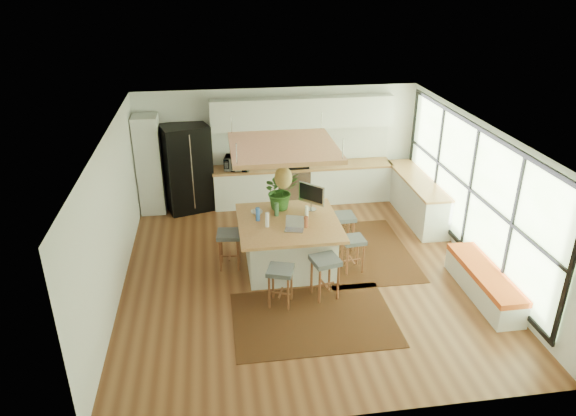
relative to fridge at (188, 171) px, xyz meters
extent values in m
plane|color=brown|center=(2.13, -3.19, -0.93)|extent=(7.00, 7.00, 0.00)
plane|color=white|center=(2.13, -3.19, 1.78)|extent=(7.00, 7.00, 0.00)
plane|color=white|center=(2.13, 0.31, 0.42)|extent=(6.50, 0.00, 6.50)
plane|color=white|center=(2.13, -6.69, 0.42)|extent=(6.50, 0.00, 6.50)
plane|color=white|center=(-1.12, -3.19, 0.42)|extent=(0.00, 7.00, 7.00)
plane|color=white|center=(5.38, -3.19, 0.42)|extent=(0.00, 7.00, 7.00)
cube|color=white|center=(-0.82, -0.01, 0.20)|extent=(0.55, 0.60, 2.25)
cube|color=white|center=(2.68, -0.01, -0.49)|extent=(4.20, 0.60, 0.88)
cube|color=#A86A3B|center=(2.68, -0.01, -0.03)|extent=(4.24, 0.64, 0.05)
cube|color=white|center=(2.68, 0.29, 0.43)|extent=(4.20, 0.02, 0.80)
cube|color=white|center=(2.68, 0.13, 1.22)|extent=(4.20, 0.34, 0.70)
cube|color=white|center=(5.06, -1.19, -0.49)|extent=(0.60, 2.50, 0.88)
cube|color=#A86A3B|center=(5.06, -1.19, -0.03)|extent=(0.64, 2.54, 0.05)
cube|color=black|center=(2.06, -4.64, -0.92)|extent=(2.60, 1.80, 0.01)
cube|color=black|center=(3.45, -2.59, -0.92)|extent=(1.80, 2.60, 0.01)
imported|color=#A5A5AA|center=(1.14, -0.05, 0.19)|extent=(0.62, 0.42, 0.39)
imported|color=#1E4C19|center=(1.84, -2.30, 0.29)|extent=(0.88, 0.93, 0.58)
imported|color=white|center=(1.36, -2.49, 0.03)|extent=(0.22, 0.22, 0.05)
cylinder|color=blue|center=(1.36, -2.80, 0.10)|extent=(0.07, 0.07, 0.19)
cylinder|color=white|center=(1.51, -3.05, 0.10)|extent=(0.07, 0.07, 0.19)
cylinder|color=brown|center=(2.16, -3.20, 0.10)|extent=(0.07, 0.07, 0.19)
cylinder|color=white|center=(2.26, -2.85, 0.10)|extent=(0.07, 0.07, 0.19)
cylinder|color=#4A7B4C|center=(1.71, -2.65, 0.10)|extent=(0.07, 0.07, 0.19)
camera|label=1|loc=(0.64, -11.51, 4.30)|focal=33.00mm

